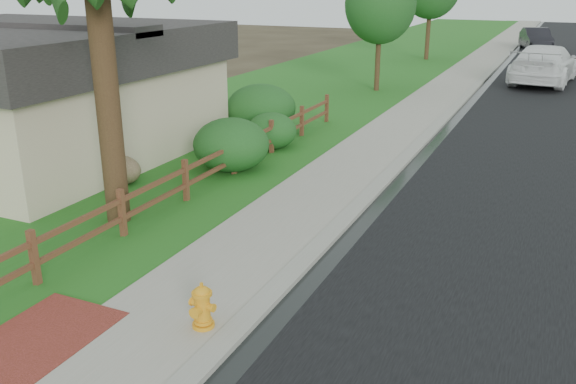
% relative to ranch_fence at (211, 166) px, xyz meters
% --- Properties ---
extents(ground, '(120.00, 120.00, 0.00)m').
position_rel_ranch_fence_xyz_m(ground, '(3.60, -6.40, -0.62)').
color(ground, '#362D1D').
extents(road, '(8.00, 90.00, 0.02)m').
position_rel_ranch_fence_xyz_m(road, '(8.20, 28.60, -0.61)').
color(road, black).
rests_on(road, ground).
extents(curb, '(0.40, 90.00, 0.12)m').
position_rel_ranch_fence_xyz_m(curb, '(4.00, 28.60, -0.56)').
color(curb, gray).
rests_on(curb, ground).
extents(wet_gutter, '(0.50, 90.00, 0.00)m').
position_rel_ranch_fence_xyz_m(wet_gutter, '(4.35, 28.60, -0.60)').
color(wet_gutter, black).
rests_on(wet_gutter, road).
extents(sidewalk, '(2.20, 90.00, 0.10)m').
position_rel_ranch_fence_xyz_m(sidewalk, '(2.70, 28.60, -0.57)').
color(sidewalk, gray).
rests_on(sidewalk, ground).
extents(grass_strip, '(1.60, 90.00, 0.06)m').
position_rel_ranch_fence_xyz_m(grass_strip, '(0.80, 28.60, -0.59)').
color(grass_strip, '#24611B').
rests_on(grass_strip, ground).
extents(lawn_near, '(9.00, 90.00, 0.04)m').
position_rel_ranch_fence_xyz_m(lawn_near, '(-4.40, 28.60, -0.60)').
color(lawn_near, '#24611B').
rests_on(lawn_near, ground).
extents(brick_patch, '(1.60, 2.40, 0.11)m').
position_rel_ranch_fence_xyz_m(brick_patch, '(1.40, -7.40, -0.56)').
color(brick_patch, maroon).
rests_on(brick_patch, ground).
extents(ranch_fence, '(0.12, 16.92, 1.10)m').
position_rel_ranch_fence_xyz_m(ranch_fence, '(0.00, 0.00, 0.00)').
color(ranch_fence, '#472417').
rests_on(ranch_fence, ground).
extents(house, '(10.60, 9.60, 4.05)m').
position_rel_ranch_fence_xyz_m(house, '(-7.40, 0.60, 1.46)').
color(house, '#C6B594').
rests_on(house, ground).
extents(fire_hydrant, '(0.49, 0.40, 0.76)m').
position_rel_ranch_fence_xyz_m(fire_hydrant, '(3.50, -6.04, -0.17)').
color(fire_hydrant, gold).
rests_on(fire_hydrant, sidewalk).
extents(white_suv, '(3.50, 7.13, 1.99)m').
position_rel_ranch_fence_xyz_m(white_suv, '(6.99, 21.77, 0.40)').
color(white_suv, white).
rests_on(white_suv, road).
extents(dark_car_far, '(2.90, 5.26, 1.64)m').
position_rel_ranch_fence_xyz_m(dark_car_far, '(5.60, 38.61, 0.22)').
color(dark_car_far, black).
rests_on(dark_car_far, road).
extents(boulder, '(1.26, 0.99, 0.79)m').
position_rel_ranch_fence_xyz_m(boulder, '(-2.40, -0.72, -0.22)').
color(boulder, brown).
rests_on(boulder, ground).
extents(shrub_b, '(2.71, 2.71, 1.52)m').
position_rel_ranch_fence_xyz_m(shrub_b, '(-0.30, 1.60, 0.14)').
color(shrub_b, '#1C4C1B').
rests_on(shrub_b, ground).
extents(shrub_c, '(1.85, 1.85, 1.18)m').
position_rel_ranch_fence_xyz_m(shrub_c, '(-0.30, 4.20, -0.03)').
color(shrub_c, '#1C4C1B').
rests_on(shrub_c, ground).
extents(shrub_d, '(2.75, 2.75, 1.71)m').
position_rel_ranch_fence_xyz_m(shrub_d, '(-1.67, 6.17, 0.24)').
color(shrub_d, '#1C4C1B').
rests_on(shrub_d, ground).
extents(tree_near_left, '(3.35, 3.35, 5.94)m').
position_rel_ranch_fence_xyz_m(tree_near_left, '(-0.30, 16.00, 3.47)').
color(tree_near_left, '#352215').
rests_on(tree_near_left, ground).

